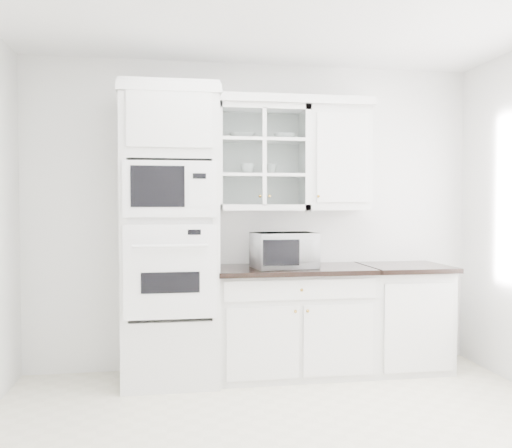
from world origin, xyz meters
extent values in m
cube|color=white|center=(0.00, 1.74, 1.35)|extent=(4.00, 0.02, 2.70)
cube|color=silver|center=(-0.75, 1.43, 1.20)|extent=(0.76, 0.65, 2.40)
cube|color=white|center=(-0.75, 1.09, 0.94)|extent=(0.70, 0.03, 0.72)
cube|color=black|center=(-0.75, 1.07, 0.86)|extent=(0.44, 0.01, 0.16)
cube|color=white|center=(-0.75, 1.09, 1.56)|extent=(0.70, 0.03, 0.43)
cube|color=black|center=(-0.84, 1.07, 1.58)|extent=(0.40, 0.01, 0.31)
cube|color=silver|center=(0.28, 1.45, 0.44)|extent=(1.30, 0.60, 0.88)
cube|color=black|center=(0.28, 1.42, 0.90)|extent=(1.32, 0.67, 0.04)
cube|color=silver|center=(1.28, 1.45, 0.44)|extent=(0.70, 0.60, 0.88)
cube|color=black|center=(1.28, 1.42, 0.90)|extent=(0.72, 0.67, 0.04)
cube|color=silver|center=(0.03, 1.58, 1.85)|extent=(0.80, 0.33, 0.90)
cube|color=silver|center=(0.03, 1.58, 1.70)|extent=(0.74, 0.29, 0.02)
cube|color=silver|center=(0.03, 1.58, 2.00)|extent=(0.74, 0.29, 0.02)
cube|color=silver|center=(0.71, 1.58, 1.85)|extent=(0.55, 0.33, 0.90)
cube|color=silver|center=(-0.07, 1.56, 2.33)|extent=(2.14, 0.38, 0.07)
imported|color=white|center=(0.19, 1.40, 1.07)|extent=(0.56, 0.48, 0.30)
imported|color=white|center=(-0.14, 1.59, 2.04)|extent=(0.23, 0.23, 0.05)
imported|color=white|center=(0.24, 1.58, 2.04)|extent=(0.23, 0.23, 0.06)
imported|color=white|center=(-0.09, 1.57, 1.75)|extent=(0.14, 0.14, 0.09)
imported|color=white|center=(0.13, 1.60, 1.76)|extent=(0.13, 0.13, 0.10)
camera|label=1|loc=(-0.75, -3.04, 1.44)|focal=38.00mm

